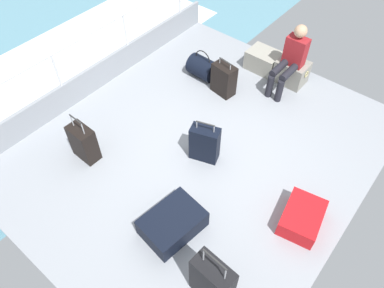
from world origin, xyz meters
The scene contains 14 objects.
ground_plane centered at (0.00, 0.00, -0.03)m, with size 4.40×5.20×0.06m, color gray.
gunwale_port centered at (-2.17, 0.00, 0.23)m, with size 0.06×5.20×0.45m, color gray.
railing_port centered at (-2.17, 0.00, 0.78)m, with size 0.04×4.20×1.02m.
sea_wake centered at (-3.60, 0.00, -0.34)m, with size 12.00×12.00×0.01m.
cargo_crate_0 centered at (-0.30, 2.14, 0.17)m, with size 0.59×0.42×0.34m.
cargo_crate_1 centered at (0.25, 2.13, 0.20)m, with size 0.54×0.38×0.40m.
passenger_seated centered at (0.25, 1.95, 0.58)m, with size 0.34×0.66×1.10m.
suitcase_0 centered at (0.15, -0.12, 0.28)m, with size 0.44×0.32×0.69m.
suitcase_1 centered at (-0.47, 1.18, 0.27)m, with size 0.41×0.28×0.64m.
suitcase_2 centered at (1.72, -0.18, 0.12)m, with size 0.55×0.68×0.24m.
suitcase_3 centered at (-1.15, -1.16, 0.28)m, with size 0.38×0.24×0.75m.
suitcase_4 centered at (1.38, -1.56, 0.33)m, with size 0.46×0.25×0.88m.
suitcase_5 centered at (0.56, -1.25, 0.14)m, with size 0.61×0.78×0.27m.
duffel_bag centered at (-0.99, 1.29, 0.18)m, with size 0.48×0.37×0.52m.
Camera 1 is at (2.07, -2.72, 4.05)m, focal length 33.89 mm.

